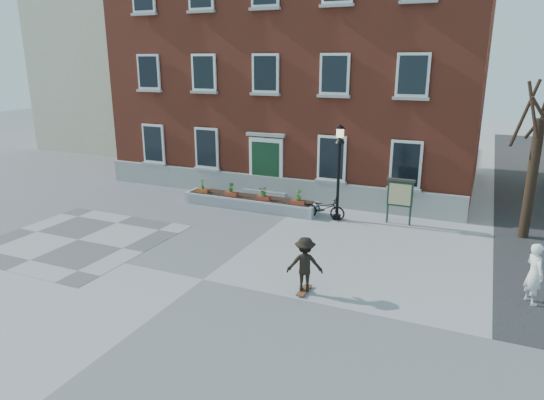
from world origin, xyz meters
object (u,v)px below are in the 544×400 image
at_px(bicycle, 324,208).
at_px(notice_board, 400,194).
at_px(bystander, 534,274).
at_px(skateboarder, 305,264).
at_px(lamp_post, 339,159).

height_order(bicycle, notice_board, notice_board).
distance_m(bystander, skateboarder, 6.15).
bearing_deg(lamp_post, bystander, -34.89).
height_order(bystander, lamp_post, lamp_post).
bearing_deg(skateboarder, bicycle, 103.56).
bearing_deg(lamp_post, notice_board, 10.08).
relative_size(lamp_post, notice_board, 2.10).
xyz_separation_m(lamp_post, notice_board, (2.43, 0.43, -1.28)).
relative_size(bicycle, notice_board, 0.96).
distance_m(lamp_post, skateboarder, 7.01).
distance_m(bystander, lamp_post, 8.57).
xyz_separation_m(bystander, skateboarder, (-5.85, -1.91, 0.00)).
bearing_deg(lamp_post, skateboarder, -81.14).
xyz_separation_m(notice_board, skateboarder, (-1.38, -7.15, -0.40)).
xyz_separation_m(bicycle, skateboarder, (1.58, -6.54, 0.39)).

